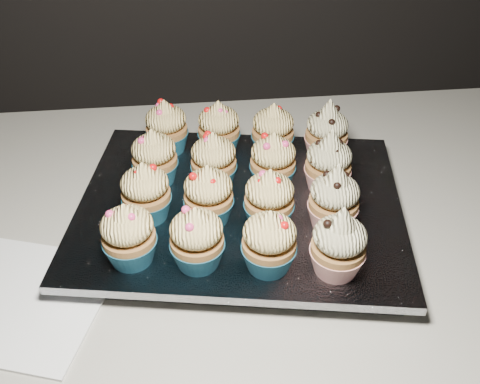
{
  "coord_description": "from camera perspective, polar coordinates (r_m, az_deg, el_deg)",
  "views": [
    {
      "loc": [
        0.01,
        1.11,
        1.39
      ],
      "look_at": [
        0.07,
        1.66,
        0.95
      ],
      "focal_mm": 40.0,
      "sensor_mm": 36.0,
      "label": 1
    }
  ],
  "objects": [
    {
      "name": "cupcake_13",
      "position": [
        0.79,
        -2.27,
        6.76
      ],
      "size": [
        0.06,
        0.06,
        0.08
      ],
      "color": "#17546E",
      "rests_on": "foil_lining"
    },
    {
      "name": "cupcake_11",
      "position": [
        0.73,
        9.41,
        3.03
      ],
      "size": [
        0.06,
        0.06,
        0.1
      ],
      "color": "#A62117",
      "rests_on": "foil_lining"
    },
    {
      "name": "worktop",
      "position": [
        0.78,
        -5.28,
        -2.69
      ],
      "size": [
        2.44,
        0.64,
        0.04
      ],
      "primitive_type": "cube",
      "color": "beige",
      "rests_on": "cabinet"
    },
    {
      "name": "cupcake_6",
      "position": [
        0.66,
        3.13,
        -0.82
      ],
      "size": [
        0.06,
        0.06,
        0.08
      ],
      "color": "#17546E",
      "rests_on": "foil_lining"
    },
    {
      "name": "baking_tray",
      "position": [
        0.73,
        -0.0,
        -2.4
      ],
      "size": [
        0.44,
        0.37,
        0.02
      ],
      "primitive_type": "cube",
      "rotation": [
        0.0,
        0.0,
        -0.18
      ],
      "color": "black",
      "rests_on": "worktop"
    },
    {
      "name": "cupcake_1",
      "position": [
        0.61,
        -4.62,
        -5.0
      ],
      "size": [
        0.06,
        0.06,
        0.08
      ],
      "color": "#17546E",
      "rests_on": "foil_lining"
    },
    {
      "name": "cupcake_5",
      "position": [
        0.67,
        -3.38,
        -0.38
      ],
      "size": [
        0.06,
        0.06,
        0.08
      ],
      "color": "#17546E",
      "rests_on": "foil_lining"
    },
    {
      "name": "cupcake_3",
      "position": [
        0.61,
        10.48,
        -5.52
      ],
      "size": [
        0.06,
        0.06,
        0.1
      ],
      "color": "#A62117",
      "rests_on": "foil_lining"
    },
    {
      "name": "cupcake_9",
      "position": [
        0.72,
        -2.83,
        3.28
      ],
      "size": [
        0.06,
        0.06,
        0.08
      ],
      "color": "#17546E",
      "rests_on": "foil_lining"
    },
    {
      "name": "cupcake_0",
      "position": [
        0.62,
        -11.8,
        -4.54
      ],
      "size": [
        0.06,
        0.06,
        0.08
      ],
      "color": "#17546E",
      "rests_on": "foil_lining"
    },
    {
      "name": "cupcake_8",
      "position": [
        0.74,
        -9.1,
        3.59
      ],
      "size": [
        0.06,
        0.06,
        0.08
      ],
      "color": "#17546E",
      "rests_on": "foil_lining"
    },
    {
      "name": "cupcake_2",
      "position": [
        0.6,
        3.13,
        -5.37
      ],
      "size": [
        0.06,
        0.06,
        0.08
      ],
      "color": "#17546E",
      "rests_on": "foil_lining"
    },
    {
      "name": "napkin",
      "position": [
        0.68,
        -21.85,
        -10.71
      ],
      "size": [
        0.22,
        0.22,
        0.0
      ],
      "primitive_type": "cube",
      "rotation": [
        0.0,
        0.0,
        -0.31
      ],
      "color": "white",
      "rests_on": "worktop"
    },
    {
      "name": "cupcake_4",
      "position": [
        0.68,
        -10.01,
        -0.07
      ],
      "size": [
        0.06,
        0.06,
        0.08
      ],
      "color": "#17546E",
      "rests_on": "foil_lining"
    },
    {
      "name": "foil_lining",
      "position": [
        0.72,
        -0.0,
        -1.37
      ],
      "size": [
        0.48,
        0.4,
        0.01
      ],
      "primitive_type": "cube",
      "rotation": [
        0.0,
        0.0,
        -0.18
      ],
      "color": "silver",
      "rests_on": "baking_tray"
    },
    {
      "name": "cupcake_7",
      "position": [
        0.66,
        9.99,
        -0.79
      ],
      "size": [
        0.06,
        0.06,
        0.1
      ],
      "color": "#A62117",
      "rests_on": "foil_lining"
    },
    {
      "name": "cupcake_15",
      "position": [
        0.79,
        9.23,
        6.31
      ],
      "size": [
        0.06,
        0.06,
        0.1
      ],
      "color": "#A62117",
      "rests_on": "foil_lining"
    },
    {
      "name": "cupcake_10",
      "position": [
        0.72,
        3.53,
        3.26
      ],
      "size": [
        0.06,
        0.06,
        0.08
      ],
      "color": "#17546E",
      "rests_on": "foil_lining"
    },
    {
      "name": "cupcake_14",
      "position": [
        0.79,
        3.52,
        6.49
      ],
      "size": [
        0.06,
        0.06,
        0.08
      ],
      "color": "#17546E",
      "rests_on": "foil_lining"
    },
    {
      "name": "cupcake_12",
      "position": [
        0.8,
        -7.84,
        6.8
      ],
      "size": [
        0.06,
        0.06,
        0.08
      ],
      "color": "#17546E",
      "rests_on": "foil_lining"
    }
  ]
}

